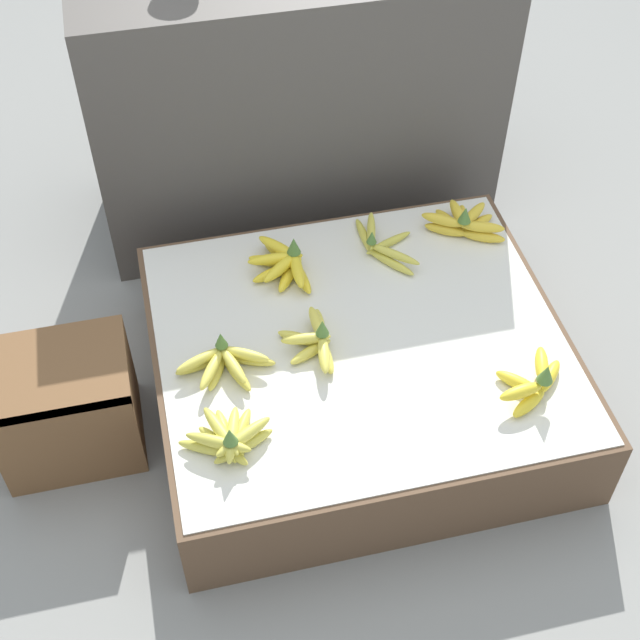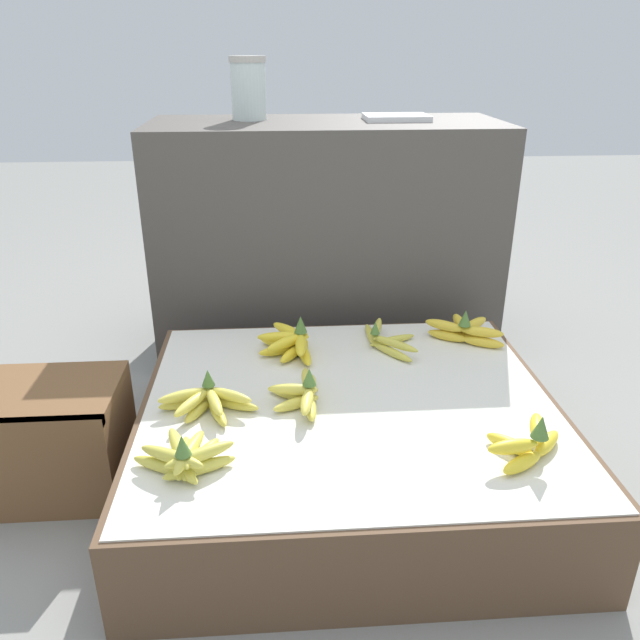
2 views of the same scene
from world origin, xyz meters
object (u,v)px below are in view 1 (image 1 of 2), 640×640
at_px(banana_bunch_front_right, 533,382).
at_px(banana_bunch_middle_midleft, 315,340).
at_px(wooden_crate, 67,405).
at_px(banana_bunch_back_right, 464,222).
at_px(banana_bunch_back_midright, 381,245).
at_px(banana_bunch_middle_left, 224,363).
at_px(banana_bunch_back_midleft, 285,263).
at_px(banana_bunch_front_left, 229,439).

distance_m(banana_bunch_front_right, banana_bunch_middle_midleft, 0.53).
distance_m(wooden_crate, banana_bunch_back_right, 1.16).
relative_size(wooden_crate, banana_bunch_front_right, 1.63).
bearing_deg(wooden_crate, banana_bunch_middle_midleft, -3.55).
relative_size(banana_bunch_back_midright, banana_bunch_back_right, 1.17).
relative_size(banana_bunch_middle_left, banana_bunch_back_midleft, 1.08).
height_order(banana_bunch_front_left, banana_bunch_back_midright, banana_bunch_front_left).
bearing_deg(banana_bunch_middle_left, banana_bunch_middle_midleft, 5.39).
xyz_separation_m(banana_bunch_middle_midleft, banana_bunch_back_midleft, (-0.02, 0.28, 0.00)).
bearing_deg(banana_bunch_front_left, banana_bunch_back_midright, 47.05).
bearing_deg(banana_bunch_front_right, banana_bunch_middle_left, 161.94).
relative_size(banana_bunch_front_left, banana_bunch_middle_midleft, 0.95).
xyz_separation_m(wooden_crate, banana_bunch_middle_left, (0.39, -0.06, 0.13)).
xyz_separation_m(banana_bunch_middle_midleft, banana_bunch_back_midright, (0.25, 0.30, -0.01)).
xyz_separation_m(banana_bunch_middle_left, banana_bunch_middle_midleft, (0.23, 0.02, 0.00)).
xyz_separation_m(banana_bunch_front_left, banana_bunch_back_midleft, (0.23, 0.52, 0.00)).
distance_m(wooden_crate, banana_bunch_middle_midleft, 0.63).
distance_m(wooden_crate, banana_bunch_back_midright, 0.92).
bearing_deg(banana_bunch_front_right, wooden_crate, 165.22).
bearing_deg(banana_bunch_back_midleft, banana_bunch_middle_midleft, -86.21).
bearing_deg(banana_bunch_back_midright, banana_bunch_front_right, -68.73).
distance_m(wooden_crate, banana_bunch_front_left, 0.48).
bearing_deg(banana_bunch_middle_midleft, banana_bunch_back_right, 33.41).
relative_size(banana_bunch_front_right, banana_bunch_back_right, 0.93).
distance_m(banana_bunch_front_left, banana_bunch_middle_midleft, 0.35).
distance_m(banana_bunch_middle_left, banana_bunch_back_midright, 0.58).
height_order(banana_bunch_front_left, banana_bunch_front_right, banana_bunch_front_right).
distance_m(banana_bunch_middle_midleft, banana_bunch_back_midleft, 0.28).
xyz_separation_m(wooden_crate, banana_bunch_front_left, (0.37, -0.28, 0.13)).
bearing_deg(wooden_crate, banana_bunch_front_right, -14.78).
bearing_deg(banana_bunch_front_right, banana_bunch_middle_midleft, 151.97).
height_order(wooden_crate, banana_bunch_back_midleft, banana_bunch_back_midleft).
bearing_deg(banana_bunch_middle_midleft, banana_bunch_back_midleft, 93.79).
distance_m(banana_bunch_back_midleft, banana_bunch_back_right, 0.52).
distance_m(banana_bunch_front_left, banana_bunch_back_midleft, 0.57).
height_order(banana_bunch_front_right, banana_bunch_back_midright, banana_bunch_front_right).
distance_m(banana_bunch_middle_midleft, banana_bunch_back_midright, 0.39).
xyz_separation_m(wooden_crate, banana_bunch_front_right, (1.09, -0.29, 0.13)).
xyz_separation_m(banana_bunch_front_right, banana_bunch_back_right, (0.03, 0.58, -0.00)).
height_order(banana_bunch_front_left, banana_bunch_middle_midleft, banana_bunch_front_left).
bearing_deg(banana_bunch_middle_left, banana_bunch_back_midleft, 55.11).
height_order(wooden_crate, banana_bunch_front_left, banana_bunch_front_left).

